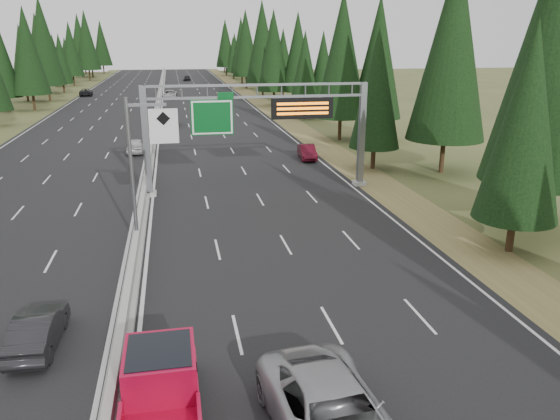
{
  "coord_description": "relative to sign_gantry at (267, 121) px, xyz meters",
  "views": [
    {
      "loc": [
        2.32,
        -4.02,
        10.89
      ],
      "look_at": [
        7.0,
        20.0,
        3.21
      ],
      "focal_mm": 35.0,
      "sensor_mm": 36.0,
      "label": 1
    }
  ],
  "objects": [
    {
      "name": "car_onc_white",
      "position": [
        -10.42,
        16.36,
        -4.47
      ],
      "size": [
        1.81,
        4.25,
        1.43
      ],
      "primitive_type": "imported",
      "rotation": [
        0.0,
        0.0,
        3.11
      ],
      "color": "silver",
      "rests_on": "road"
    },
    {
      "name": "sign_gantry",
      "position": [
        0.0,
        0.0,
        0.0
      ],
      "size": [
        16.75,
        0.98,
        7.8
      ],
      "color": "slate",
      "rests_on": "road"
    },
    {
      "name": "car_ahead_white",
      "position": [
        -6.98,
        68.64,
        -4.44
      ],
      "size": [
        2.89,
        5.59,
        1.51
      ],
      "primitive_type": "imported",
      "rotation": [
        0.0,
        0.0,
        -0.07
      ],
      "color": "#B1B1B1",
      "rests_on": "road"
    },
    {
      "name": "car_ahead_dkred",
      "position": [
        5.58,
        10.22,
        -4.52
      ],
      "size": [
        1.78,
        4.16,
        1.34
      ],
      "primitive_type": "imported",
      "rotation": [
        0.0,
        0.0,
        -0.09
      ],
      "color": "#4C0A18",
      "rests_on": "road"
    },
    {
      "name": "tree_row_right",
      "position": [
        13.13,
        34.84,
        3.82
      ],
      "size": [
        11.79,
        241.89,
        18.88
      ],
      "color": "black",
      "rests_on": "ground"
    },
    {
      "name": "road",
      "position": [
        -8.92,
        45.12,
        -5.23
      ],
      "size": [
        32.0,
        260.0,
        0.08
      ],
      "primitive_type": "cube",
      "color": "black",
      "rests_on": "ground"
    },
    {
      "name": "median_barrier",
      "position": [
        -8.92,
        45.12,
        -4.85
      ],
      "size": [
        0.7,
        260.0,
        0.85
      ],
      "color": "#9C9B96",
      "rests_on": "road"
    },
    {
      "name": "shoulder_right",
      "position": [
        8.88,
        45.12,
        -5.24
      ],
      "size": [
        3.6,
        260.0,
        0.06
      ],
      "primitive_type": "cube",
      "color": "olive",
      "rests_on": "ground"
    },
    {
      "name": "car_onc_near",
      "position": [
        -11.91,
        -19.88,
        -4.51
      ],
      "size": [
        1.56,
        4.18,
        1.36
      ],
      "primitive_type": "imported",
      "rotation": [
        0.0,
        0.0,
        3.11
      ],
      "color": "black",
      "rests_on": "road"
    },
    {
      "name": "car_ahead_far",
      "position": [
        -2.34,
        115.04,
        -4.46
      ],
      "size": [
        2.16,
        4.45,
        1.46
      ],
      "primitive_type": "imported",
      "rotation": [
        0.0,
        0.0,
        -0.1
      ],
      "color": "black",
      "rests_on": "road"
    },
    {
      "name": "shoulder_left",
      "position": [
        -26.72,
        45.12,
        -5.24
      ],
      "size": [
        3.6,
        260.0,
        0.06
      ],
      "primitive_type": "cube",
      "color": "#485528",
      "rests_on": "ground"
    },
    {
      "name": "red_pickup",
      "position": [
        -7.42,
        -24.77,
        -4.07
      ],
      "size": [
        2.21,
        6.18,
        2.01
      ],
      "color": "black",
      "rests_on": "road"
    },
    {
      "name": "silver_minivan",
      "position": [
        -2.78,
        -26.88,
        -4.27
      ],
      "size": [
        3.61,
        6.84,
        1.84
      ],
      "primitive_type": "imported",
      "rotation": [
        0.0,
        0.0,
        0.09
      ],
      "color": "#9B9B9F",
      "rests_on": "road"
    },
    {
      "name": "car_onc_far",
      "position": [
        -23.42,
        77.08,
        -4.47
      ],
      "size": [
        2.8,
        5.35,
        1.44
      ],
      "primitive_type": "imported",
      "rotation": [
        0.0,
        0.0,
        3.22
      ],
      "color": "black",
      "rests_on": "road"
    },
    {
      "name": "car_ahead_green",
      "position": [
        -6.7,
        33.87,
        -4.53
      ],
      "size": [
        1.65,
        3.92,
        1.33
      ],
      "primitive_type": "imported",
      "rotation": [
        0.0,
        0.0,
        -0.02
      ],
      "color": "#114C1F",
      "rests_on": "road"
    },
    {
      "name": "car_ahead_dkgrey",
      "position": [
        -0.48,
        55.62,
        -4.51
      ],
      "size": [
        2.02,
        4.71,
        1.35
      ],
      "primitive_type": "imported",
      "rotation": [
        0.0,
        0.0,
        0.03
      ],
      "color": "black",
      "rests_on": "road"
    },
    {
      "name": "hov_sign_pole",
      "position": [
        -8.33,
        -9.92,
        -0.54
      ],
      "size": [
        2.8,
        0.5,
        8.0
      ],
      "color": "slate",
      "rests_on": "road"
    }
  ]
}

